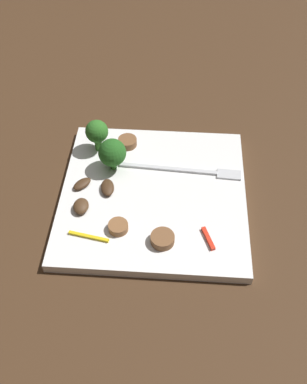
# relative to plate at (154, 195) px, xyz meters

# --- Properties ---
(ground_plane) EXTENTS (1.40, 1.40, 0.00)m
(ground_plane) POSITION_rel_plate_xyz_m (0.00, 0.00, -0.01)
(ground_plane) COLOR #422B19
(plate) EXTENTS (0.26, 0.26, 0.01)m
(plate) POSITION_rel_plate_xyz_m (0.00, 0.00, 0.00)
(plate) COLOR white
(plate) RESTS_ON ground_plane
(fork) EXTENTS (0.18, 0.02, 0.00)m
(fork) POSITION_rel_plate_xyz_m (0.05, 0.04, 0.01)
(fork) COLOR silver
(fork) RESTS_ON plate
(broccoli_floret_0) EXTENTS (0.04, 0.04, 0.05)m
(broccoli_floret_0) POSITION_rel_plate_xyz_m (-0.06, 0.04, 0.04)
(broccoli_floret_0) COLOR #296420
(broccoli_floret_0) RESTS_ON plate
(broccoli_floret_1) EXTENTS (0.03, 0.03, 0.05)m
(broccoli_floret_1) POSITION_rel_plate_xyz_m (-0.09, 0.08, 0.04)
(broccoli_floret_1) COLOR #347525
(broccoli_floret_1) RESTS_ON plate
(sausage_slice_0) EXTENTS (0.04, 0.04, 0.01)m
(sausage_slice_0) POSITION_rel_plate_xyz_m (-0.05, 0.09, 0.01)
(sausage_slice_0) COLOR brown
(sausage_slice_0) RESTS_ON plate
(sausage_slice_1) EXTENTS (0.04, 0.04, 0.01)m
(sausage_slice_1) POSITION_rel_plate_xyz_m (-0.04, -0.07, 0.01)
(sausage_slice_1) COLOR brown
(sausage_slice_1) RESTS_ON plate
(sausage_slice_2) EXTENTS (0.04, 0.04, 0.01)m
(sausage_slice_2) POSITION_rel_plate_xyz_m (0.02, -0.08, 0.01)
(sausage_slice_2) COLOR brown
(sausage_slice_2) RESTS_ON plate
(mushroom_0) EXTENTS (0.03, 0.03, 0.01)m
(mushroom_0) POSITION_rel_plate_xyz_m (-0.10, 0.01, 0.01)
(mushroom_0) COLOR #422B19
(mushroom_0) RESTS_ON plate
(mushroom_1) EXTENTS (0.02, 0.03, 0.01)m
(mushroom_1) POSITION_rel_plate_xyz_m (-0.10, -0.04, 0.01)
(mushroom_1) COLOR #4C331E
(mushroom_1) RESTS_ON plate
(mushroom_2) EXTENTS (0.02, 0.03, 0.01)m
(mushroom_2) POSITION_rel_plate_xyz_m (-0.07, -0.00, 0.01)
(mushroom_2) COLOR #422B19
(mushroom_2) RESTS_ON plate
(pepper_strip_0) EXTENTS (0.05, 0.01, 0.00)m
(pepper_strip_0) POSITION_rel_plate_xyz_m (-0.08, -0.08, 0.01)
(pepper_strip_0) COLOR yellow
(pepper_strip_0) RESTS_ON plate
(pepper_strip_1) EXTENTS (0.02, 0.04, 0.00)m
(pepper_strip_1) POSITION_rel_plate_xyz_m (0.08, -0.08, 0.01)
(pepper_strip_1) COLOR red
(pepper_strip_1) RESTS_ON plate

